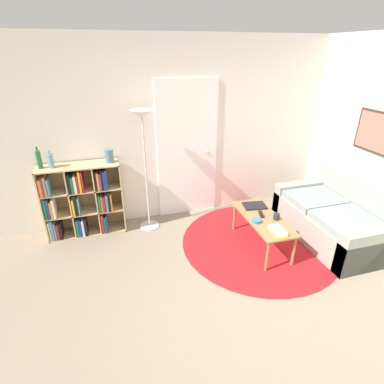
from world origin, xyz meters
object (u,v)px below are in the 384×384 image
at_px(couch, 335,219).
at_px(laptop, 255,206).
at_px(cup, 276,216).
at_px(bottle_left, 39,159).
at_px(bottle_middle, 51,161).
at_px(vase_on_shelf, 109,156).
at_px(bookshelf, 81,200).
at_px(coffee_table, 263,221).
at_px(bowl, 257,221).
at_px(floor_lamp, 143,133).

height_order(couch, laptop, couch).
height_order(cup, bottle_left, bottle_left).
xyz_separation_m(bottle_middle, vase_on_shelf, (0.72, 0.01, -0.01)).
xyz_separation_m(bookshelf, vase_on_shelf, (0.45, 0.00, 0.60)).
distance_m(bookshelf, couch, 3.52).
distance_m(coffee_table, cup, 0.19).
height_order(bookshelf, coffee_table, bookshelf).
xyz_separation_m(couch, laptop, (-1.05, 0.39, 0.17)).
bearing_deg(cup, laptop, 104.45).
height_order(bookshelf, vase_on_shelf, vase_on_shelf).
relative_size(couch, vase_on_shelf, 8.73).
xyz_separation_m(cup, bottle_middle, (-2.67, 1.09, 0.64)).
bearing_deg(bowl, couch, -0.22).
xyz_separation_m(bowl, bottle_middle, (-2.40, 1.07, 0.67)).
bearing_deg(floor_lamp, cup, -33.58).
height_order(bookshelf, couch, bookshelf).
height_order(bottle_left, bottle_middle, bottle_left).
relative_size(floor_lamp, bottle_left, 6.00).
distance_m(floor_lamp, cup, 2.02).
relative_size(bookshelf, floor_lamp, 0.61).
bearing_deg(couch, bottle_left, 163.72).
relative_size(couch, cup, 18.76).
distance_m(laptop, cup, 0.41).
bearing_deg(bottle_left, cup, -21.48).
bearing_deg(vase_on_shelf, bottle_middle, -179.10).
bearing_deg(bowl, laptop, 66.18).
xyz_separation_m(bookshelf, couch, (3.34, -1.09, -0.23)).
distance_m(laptop, bottle_middle, 2.74).
height_order(couch, bowl, couch).
xyz_separation_m(floor_lamp, bottle_left, (-1.31, 0.11, -0.28)).
bearing_deg(couch, laptop, 159.76).
bearing_deg(coffee_table, floor_lamp, 146.29).
bearing_deg(bottle_left, coffee_table, -20.87).
bearing_deg(floor_lamp, laptop, -23.19).
xyz_separation_m(bowl, cup, (0.27, -0.01, 0.02)).
bearing_deg(bookshelf, laptop, -17.03).
xyz_separation_m(bottle_left, bottle_middle, (0.13, -0.02, -0.02)).
relative_size(couch, bottle_left, 5.45).
relative_size(laptop, bottle_middle, 1.44).
xyz_separation_m(coffee_table, cup, (0.14, -0.09, 0.09)).
distance_m(couch, bottle_middle, 3.86).
bearing_deg(coffee_table, couch, -4.17).
distance_m(couch, coffee_table, 1.09).
relative_size(bottle_left, vase_on_shelf, 1.60).
bearing_deg(coffee_table, vase_on_shelf, 150.84).
bearing_deg(bookshelf, bowl, -27.05).
height_order(couch, cup, couch).
distance_m(bottle_middle, vase_on_shelf, 0.72).
xyz_separation_m(coffee_table, bowl, (-0.13, -0.07, 0.07)).
height_order(floor_lamp, bottle_left, floor_lamp).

